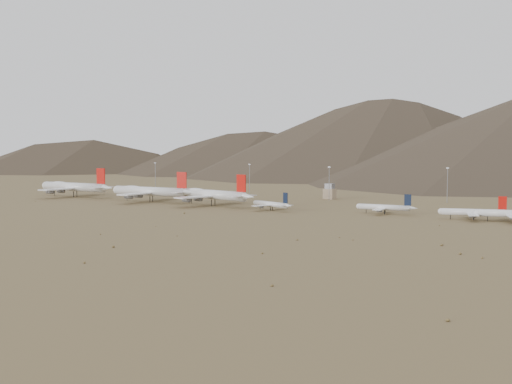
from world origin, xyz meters
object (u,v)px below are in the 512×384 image
Objects in this scene: widebody_west at (74,187)px; control_tower at (330,192)px; narrowbody_b at (385,207)px; narrowbody_a at (272,204)px; widebody_centre at (150,191)px; widebody_east at (212,194)px.

widebody_west is 6.65× the size of control_tower.
narrowbody_b is (260.69, 10.50, -4.12)m from widebody_west.
narrowbody_a reaches higher than control_tower.
widebody_centre is at bearing -164.53° from narrowbody_a.
widebody_centre is 56.65m from widebody_east.
widebody_centre is 178.68m from narrowbody_b.
narrowbody_b is at bearing 1.21° from widebody_centre.
narrowbody_a is at bearing -170.42° from narrowbody_b.
widebody_centre is 1.02× the size of widebody_east.
widebody_west is 2.11× the size of narrowbody_b.
narrowbody_a is (191.37, -7.92, -4.20)m from widebody_west.
narrowbody_b reaches higher than narrowbody_a.
narrowbody_b is (69.32, 18.42, 0.09)m from narrowbody_a.
widebody_east is at bearing -115.82° from control_tower.
widebody_west reaches higher than narrowbody_b.
widebody_west is 1.05× the size of widebody_centre.
narrowbody_a is 100.16m from control_tower.
widebody_west is 191.58m from narrowbody_a.
control_tower is (183.95, 91.96, -2.86)m from widebody_west.
narrowbody_a is at bearing -2.60° from widebody_west.
narrowbody_a is (108.95, -6.85, -3.82)m from widebody_centre.
control_tower is (44.88, 92.76, -2.40)m from widebody_east.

